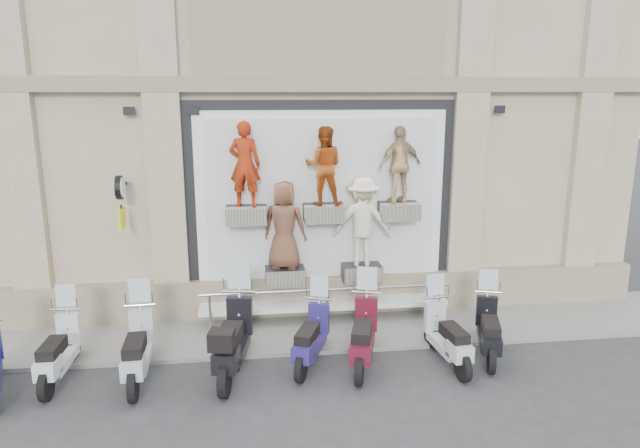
# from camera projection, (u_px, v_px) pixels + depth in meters

# --- Properties ---
(ground) EXTENTS (90.00, 90.00, 0.00)m
(ground) POSITION_uv_depth(u_px,v_px,m) (344.00, 381.00, 9.51)
(ground) COLOR #313134
(ground) RESTS_ON ground
(sidewalk) EXTENTS (16.00, 2.20, 0.08)m
(sidewalk) POSITION_uv_depth(u_px,v_px,m) (327.00, 328.00, 11.53)
(sidewalk) COLOR gray
(sidewalk) RESTS_ON ground
(building) EXTENTS (14.00, 8.60, 12.00)m
(building) POSITION_uv_depth(u_px,v_px,m) (301.00, 41.00, 14.90)
(building) COLOR #BFAE8B
(building) RESTS_ON ground
(shop_vitrine) EXTENTS (5.60, 0.91, 4.30)m
(shop_vitrine) POSITION_uv_depth(u_px,v_px,m) (326.00, 210.00, 11.63)
(shop_vitrine) COLOR black
(shop_vitrine) RESTS_ON ground
(guard_rail) EXTENTS (5.06, 0.10, 0.93)m
(guard_rail) POSITION_uv_depth(u_px,v_px,m) (328.00, 310.00, 11.33)
(guard_rail) COLOR #9EA0A5
(guard_rail) RESTS_ON ground
(clock_sign_bracket) EXTENTS (0.10, 0.80, 1.02)m
(clock_sign_bracket) POSITION_uv_depth(u_px,v_px,m) (120.00, 195.00, 10.77)
(clock_sign_bracket) COLOR black
(clock_sign_bracket) RESTS_ON ground
(scooter_b) EXTENTS (0.58, 1.82, 1.47)m
(scooter_b) POSITION_uv_depth(u_px,v_px,m) (57.00, 339.00, 9.40)
(scooter_b) COLOR silver
(scooter_b) RESTS_ON ground
(scooter_c) EXTENTS (0.64, 1.95, 1.56)m
(scooter_c) POSITION_uv_depth(u_px,v_px,m) (137.00, 336.00, 9.39)
(scooter_c) COLOR #A5ADB3
(scooter_c) RESTS_ON ground
(scooter_d) EXTENTS (0.98, 2.22, 1.75)m
(scooter_d) POSITION_uv_depth(u_px,v_px,m) (233.00, 325.00, 9.60)
(scooter_d) COLOR black
(scooter_d) RESTS_ON ground
(scooter_e) EXTENTS (1.14, 1.85, 1.45)m
(scooter_e) POSITION_uv_depth(u_px,v_px,m) (311.00, 326.00, 9.94)
(scooter_e) COLOR navy
(scooter_e) RESTS_ON ground
(scooter_f) EXTENTS (1.11, 2.05, 1.60)m
(scooter_f) POSITION_uv_depth(u_px,v_px,m) (364.00, 322.00, 9.90)
(scooter_f) COLOR #4C0D1A
(scooter_f) RESTS_ON ground
(scooter_g) EXTENTS (0.68, 1.84, 1.47)m
(scooter_g) POSITION_uv_depth(u_px,v_px,m) (448.00, 325.00, 9.97)
(scooter_g) COLOR #AFB3B7
(scooter_g) RESTS_ON ground
(scooter_h) EXTENTS (1.06, 1.88, 1.47)m
(scooter_h) POSITION_uv_depth(u_px,v_px,m) (490.00, 318.00, 10.25)
(scooter_h) COLOR black
(scooter_h) RESTS_ON ground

